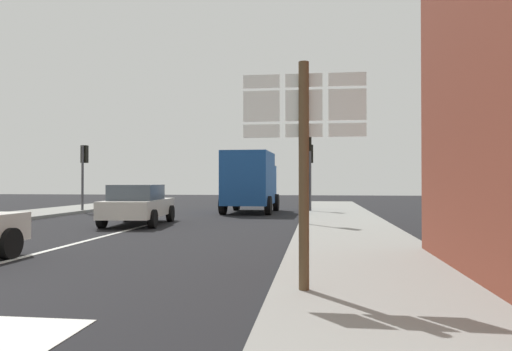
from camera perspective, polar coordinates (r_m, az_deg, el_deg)
name	(u,v)px	position (r m, az deg, el deg)	size (l,w,h in m)	color
ground_plane	(131,229)	(16.32, -14.77, -6.28)	(80.00, 80.00, 0.00)	black
sidewalk_right	(352,238)	(13.18, 11.51, -7.33)	(3.17, 44.00, 0.14)	gray
lane_centre_stripe	(68,245)	(12.73, -21.62, -7.82)	(0.16, 12.00, 0.01)	silver
sedan_far	(138,204)	(17.98, -13.96, -3.34)	(2.25, 4.34, 1.47)	beige
delivery_truck	(250,180)	(24.14, -0.67, -0.58)	(2.58, 5.05, 3.05)	#19478C
route_sign_post	(304,151)	(6.43, 5.77, 2.98)	(1.66, 0.14, 3.20)	brown
traffic_light_far_left	(84,163)	(25.93, -19.95, 1.45)	(0.30, 0.49, 3.45)	#47474C
traffic_light_near_right	(307,152)	(16.39, 6.15, 2.87)	(0.30, 0.49, 3.53)	#47474C
traffic_light_far_right	(310,163)	(23.79, 6.52, 1.55)	(0.30, 0.49, 3.42)	#47474C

